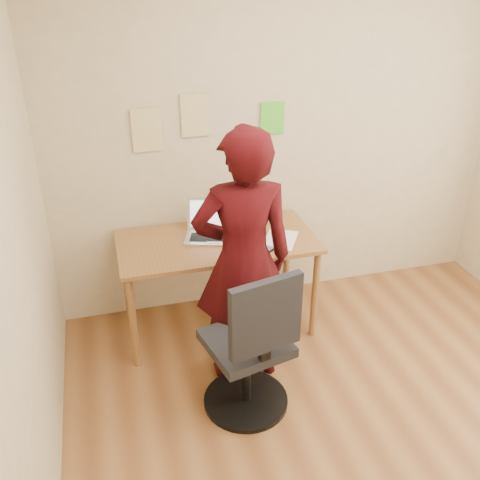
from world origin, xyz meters
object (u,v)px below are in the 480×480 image
object	(u,v)px
laptop	(210,229)
phone	(265,248)
desk	(217,251)
office_chair	(252,354)
person	(243,261)

from	to	relation	value
laptop	phone	bearing A→B (deg)	-23.95
desk	laptop	world-z (taller)	laptop
phone	office_chair	world-z (taller)	office_chair
laptop	person	bearing A→B (deg)	-65.05
phone	office_chair	distance (m)	0.81
office_chair	person	bearing A→B (deg)	69.39
desk	person	distance (m)	0.57
office_chair	laptop	bearing A→B (deg)	78.72
phone	desk	bearing A→B (deg)	108.23
desk	person	xyz separation A→B (m)	(0.04, -0.53, 0.21)
office_chair	phone	bearing A→B (deg)	53.76
office_chair	person	distance (m)	0.56
person	office_chair	bearing A→B (deg)	87.25
desk	person	size ratio (longest dim) A/B	0.81
laptop	person	size ratio (longest dim) A/B	0.24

